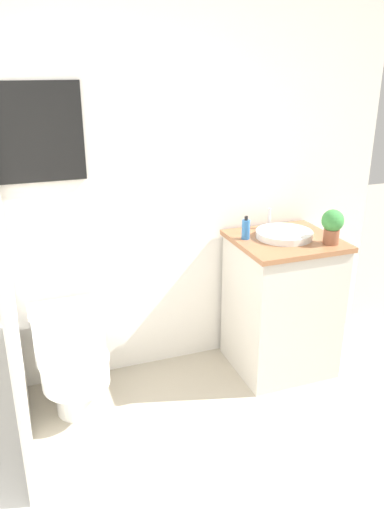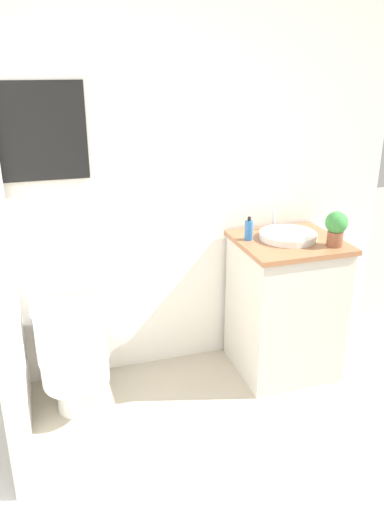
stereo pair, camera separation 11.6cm
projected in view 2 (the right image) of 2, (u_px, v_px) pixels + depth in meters
wall_back at (116, 177)px, 2.86m from camera, size 3.53×0.07×2.50m
toilet at (73, 355)px, 2.85m from camera, size 0.42×0.52×0.58m
vanity at (284, 306)px, 3.13m from camera, size 0.61×0.58×0.88m
sink at (288, 235)px, 2.99m from camera, size 0.34×0.38×0.13m
soap_bottle at (249, 230)px, 2.95m from camera, size 0.05×0.05×0.14m
potted_plant at (336, 227)px, 2.83m from camera, size 0.13×0.13×0.21m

